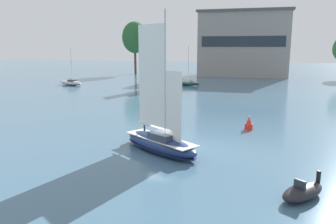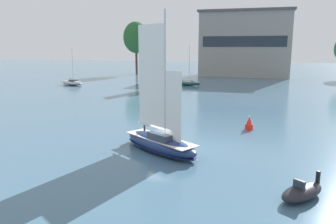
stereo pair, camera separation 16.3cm
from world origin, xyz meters
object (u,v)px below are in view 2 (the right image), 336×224
(tree_shore_left, at_px, (136,38))
(sailboat_moored_far_slip, at_px, (156,86))
(sailboat_main, at_px, (160,141))
(channel_buoy, at_px, (249,124))
(sailboat_moored_near_marina, at_px, (72,83))
(sailboat_moored_mid_channel, at_px, (187,83))
(motor_tender, at_px, (302,192))

(tree_shore_left, relative_size, sailboat_moored_far_slip, 1.78)
(sailboat_main, bearing_deg, channel_buoy, 53.75)
(sailboat_main, relative_size, sailboat_moored_near_marina, 1.35)
(sailboat_main, relative_size, sailboat_moored_mid_channel, 1.29)
(tree_shore_left, relative_size, sailboat_moored_mid_channel, 1.84)
(sailboat_moored_mid_channel, bearing_deg, channel_buoy, -68.72)
(sailboat_moored_mid_channel, bearing_deg, motor_tender, -71.28)
(sailboat_moored_far_slip, bearing_deg, sailboat_moored_near_marina, 172.80)
(sailboat_moored_near_marina, bearing_deg, sailboat_main, -51.01)
(tree_shore_left, bearing_deg, motor_tender, -63.27)
(tree_shore_left, distance_m, sailboat_moored_near_marina, 40.72)
(sailboat_moored_near_marina, xyz_separation_m, motor_tender, (51.46, -55.74, -0.18))
(sailboat_moored_mid_channel, bearing_deg, sailboat_main, -80.70)
(sailboat_moored_near_marina, relative_size, motor_tender, 2.40)
(tree_shore_left, xyz_separation_m, sailboat_main, (35.13, -86.82, -12.48))
(sailboat_moored_near_marina, height_order, sailboat_moored_far_slip, sailboat_moored_far_slip)
(sailboat_main, xyz_separation_m, motor_tender, (12.28, -7.34, -0.57))
(sailboat_main, height_order, sailboat_moored_near_marina, sailboat_main)
(tree_shore_left, distance_m, sailboat_moored_far_slip, 48.09)
(sailboat_main, bearing_deg, motor_tender, -30.87)
(sailboat_moored_near_marina, xyz_separation_m, channel_buoy, (47.42, -37.15, 0.03))
(motor_tender, height_order, channel_buoy, channel_buoy)
(sailboat_moored_near_marina, bearing_deg, motor_tender, -47.29)
(motor_tender, xyz_separation_m, channel_buoy, (-4.03, 18.58, 0.21))
(sailboat_moored_far_slip, bearing_deg, sailboat_main, -72.28)
(sailboat_main, height_order, sailboat_moored_far_slip, sailboat_main)
(sailboat_moored_mid_channel, height_order, sailboat_moored_far_slip, sailboat_moored_far_slip)
(sailboat_moored_near_marina, xyz_separation_m, sailboat_moored_mid_channel, (30.02, 7.53, 0.03))
(tree_shore_left, height_order, sailboat_moored_far_slip, tree_shore_left)
(tree_shore_left, distance_m, channel_buoy, 88.08)
(motor_tender, bearing_deg, sailboat_main, 149.13)
(sailboat_main, distance_m, channel_buoy, 13.95)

